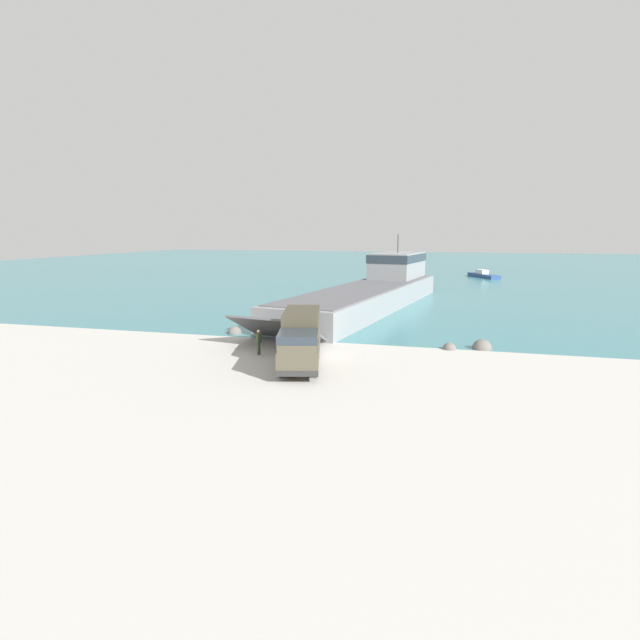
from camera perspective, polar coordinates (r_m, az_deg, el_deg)
The scene contains 9 objects.
ground_plane at distance 34.02m, azimuth -0.31°, elevation -4.10°, with size 240.00×240.00×0.00m, color #B7B5AD.
water_surface at distance 126.76m, azimuth 10.86°, elevation 6.09°, with size 240.00×180.00×0.01m, color teal.
landing_craft at distance 57.86m, azimuth 6.31°, elevation 3.70°, with size 13.41×40.41×8.04m.
military_truck at distance 31.41m, azimuth -2.22°, elevation -2.11°, with size 4.23×8.46×3.29m.
soldier_on_ramp at distance 34.32m, azimuth -7.04°, elevation -2.34°, with size 0.31×0.47×1.72m.
moored_boat_a at distance 97.46m, azimuth 18.15°, elevation 4.91°, with size 5.54×8.32×1.42m.
shoreline_rock_a at distance 37.83m, azimuth 18.01°, elevation -3.15°, with size 1.40×1.40×1.40m, color #66605B.
shoreline_rock_b at distance 42.00m, azimuth -9.72°, elevation -1.52°, with size 1.21×1.21×1.21m, color #66605B.
shoreline_rock_c at distance 37.07m, azimuth 14.56°, elevation -3.25°, with size 0.96×0.96×0.96m, color #66605B.
Camera 1 is at (8.55, -31.87, 8.30)m, focal length 28.00 mm.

